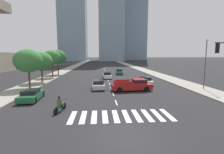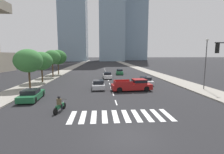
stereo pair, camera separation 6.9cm
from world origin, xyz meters
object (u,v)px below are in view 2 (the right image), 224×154
(sedan_silver_1, at_px, (98,85))
(street_tree_fourth, at_px, (58,57))
(sedan_silver_3, at_px, (146,81))
(street_tree_third, at_px, (52,57))
(sedan_green_4, at_px, (31,95))
(sedan_green_2, at_px, (120,72))
(motorcycle_lead, at_px, (60,105))
(pickup_truck, at_px, (133,85))
(street_tree_nearest, at_px, (28,61))
(sedan_white_0, at_px, (107,76))
(street_lamp_east, at_px, (206,60))
(street_tree_second, at_px, (41,61))

(sedan_silver_1, height_order, street_tree_fourth, street_tree_fourth)
(sedan_silver_3, relative_size, street_tree_third, 0.72)
(sedan_green_4, bearing_deg, sedan_green_2, -31.07)
(motorcycle_lead, distance_m, pickup_truck, 11.93)
(sedan_green_2, bearing_deg, street_tree_nearest, -37.21)
(sedan_white_0, distance_m, sedan_green_2, 8.44)
(street_lamp_east, height_order, street_tree_third, street_lamp_east)
(sedan_green_4, bearing_deg, street_tree_fourth, 3.40)
(sedan_green_4, bearing_deg, pickup_truck, -75.38)
(street_tree_nearest, bearing_deg, sedan_silver_3, 8.18)
(sedan_silver_1, relative_size, sedan_green_2, 0.91)
(sedan_green_2, xyz_separation_m, street_lamp_east, (9.99, -21.04, 3.73))
(street_tree_second, bearing_deg, motorcycle_lead, -66.93)
(motorcycle_lead, bearing_deg, street_tree_second, 37.08)
(street_tree_nearest, relative_size, street_tree_second, 1.06)
(sedan_silver_1, height_order, street_tree_nearest, street_tree_nearest)
(street_tree_nearest, bearing_deg, sedan_white_0, 40.58)
(pickup_truck, bearing_deg, street_tree_nearest, 165.58)
(sedan_silver_3, distance_m, sedan_green_4, 18.50)
(sedan_green_4, xyz_separation_m, street_lamp_east, (23.07, 3.78, 3.77))
(pickup_truck, bearing_deg, street_tree_third, 130.66)
(sedan_white_0, bearing_deg, sedan_silver_3, -142.03)
(sedan_green_4, bearing_deg, street_lamp_east, -83.99)
(sedan_silver_3, height_order, street_tree_second, street_tree_second)
(pickup_truck, relative_size, street_tree_fourth, 0.93)
(sedan_silver_1, relative_size, street_tree_nearest, 0.72)
(pickup_truck, bearing_deg, sedan_silver_3, 52.98)
(sedan_silver_1, height_order, street_lamp_east, street_lamp_east)
(motorcycle_lead, xyz_separation_m, street_tree_fourth, (-7.05, 28.75, 3.99))
(sedan_green_2, relative_size, street_lamp_east, 0.65)
(pickup_truck, height_order, sedan_white_0, pickup_truck)
(sedan_green_4, distance_m, street_tree_nearest, 8.13)
(pickup_truck, height_order, street_tree_third, street_tree_third)
(sedan_green_4, bearing_deg, sedan_silver_1, -55.46)
(pickup_truck, bearing_deg, street_tree_fourth, 122.35)
(motorcycle_lead, distance_m, street_tree_fourth, 29.87)
(sedan_green_2, bearing_deg, sedan_green_4, -23.71)
(street_tree_second, bearing_deg, street_tree_nearest, -90.00)
(street_tree_second, bearing_deg, pickup_truck, -27.70)
(sedan_white_0, xyz_separation_m, street_tree_second, (-12.31, -4.98, 3.40))
(sedan_white_0, bearing_deg, street_tree_third, 78.86)
(motorcycle_lead, bearing_deg, sedan_green_2, -2.94)
(sedan_silver_3, height_order, street_tree_fourth, street_tree_fourth)
(motorcycle_lead, bearing_deg, street_tree_third, 30.66)
(street_tree_nearest, bearing_deg, sedan_silver_1, -4.22)
(pickup_truck, relative_size, sedan_silver_3, 1.34)
(pickup_truck, xyz_separation_m, sedan_silver_3, (3.31, 5.29, -0.23))
(sedan_green_4, bearing_deg, sedan_white_0, -32.06)
(sedan_green_2, relative_size, street_tree_second, 0.84)
(sedan_white_0, bearing_deg, street_tree_second, 110.34)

